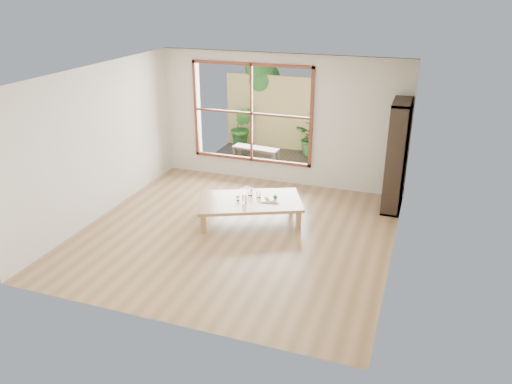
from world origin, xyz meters
TOP-DOWN VIEW (x-y plane):
  - ground at (0.00, 0.00)m, footprint 5.00×5.00m
  - low_table at (0.05, 0.51)m, footprint 2.00×1.62m
  - floor_cushion at (-0.34, 1.41)m, footprint 0.77×0.77m
  - bookshelf at (2.32, 1.90)m, footprint 0.32×0.89m
  - glass_tall at (0.00, 0.38)m, footprint 0.08×0.08m
  - glass_mid at (0.16, 0.68)m, footprint 0.07×0.07m
  - glass_short at (-0.01, 0.70)m, footprint 0.08×0.08m
  - glass_small at (-0.14, 0.43)m, footprint 0.06×0.06m
  - food_tray at (0.40, 0.61)m, footprint 0.35×0.28m
  - deck at (-0.60, 3.56)m, footprint 2.80×2.00m
  - garden_bench at (-0.85, 3.39)m, footprint 1.09×0.42m
  - bamboo_fence at (-0.60, 4.56)m, footprint 2.80×0.06m
  - shrub_right at (0.28, 4.25)m, footprint 0.98×0.92m
  - shrub_left at (-1.52, 4.27)m, footprint 0.62×0.52m
  - garden_tree at (-1.28, 4.86)m, footprint 1.04×0.85m

SIDE VIEW (x-z plane):
  - ground at x=0.00m, z-range 0.00..0.00m
  - deck at x=-0.60m, z-range -0.03..0.03m
  - floor_cushion at x=-0.34m, z-range 0.00..0.08m
  - garden_bench at x=-0.85m, z-range 0.13..0.47m
  - low_table at x=0.05m, z-range 0.15..0.53m
  - food_tray at x=0.40m, z-range 0.36..0.46m
  - glass_small at x=-0.14m, z-range 0.38..0.45m
  - glass_short at x=-0.01m, z-range 0.38..0.49m
  - glass_mid at x=0.16m, z-range 0.38..0.49m
  - glass_tall at x=0.00m, z-range 0.38..0.53m
  - shrub_right at x=0.28m, z-range 0.03..0.90m
  - shrub_left at x=-1.52m, z-range 0.02..1.06m
  - bamboo_fence at x=-0.60m, z-range 0.00..1.80m
  - bookshelf at x=2.32m, z-range 0.00..1.98m
  - garden_tree at x=-1.28m, z-range 0.52..2.74m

